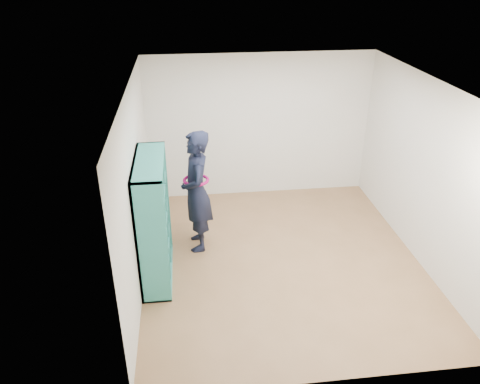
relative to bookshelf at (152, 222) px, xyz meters
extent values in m
plane|color=brown|center=(1.83, 0.12, -0.85)|extent=(4.50, 4.50, 0.00)
plane|color=white|center=(1.83, 0.12, 1.75)|extent=(4.50, 4.50, 0.00)
cube|color=silver|center=(-0.17, 0.12, 0.45)|extent=(0.02, 4.50, 2.60)
cube|color=silver|center=(3.83, 0.12, 0.45)|extent=(0.02, 4.50, 2.60)
cube|color=silver|center=(1.83, 2.37, 0.45)|extent=(4.00, 0.02, 2.60)
cube|color=silver|center=(1.83, -2.13, 0.45)|extent=(4.00, 0.02, 2.60)
cube|color=teal|center=(0.03, -0.62, 0.02)|extent=(0.38, 0.03, 1.74)
cube|color=teal|center=(0.03, 0.65, 0.02)|extent=(0.38, 0.03, 1.74)
cube|color=teal|center=(0.03, 0.01, -0.84)|extent=(0.38, 1.30, 0.03)
cube|color=teal|center=(0.03, 0.01, 0.88)|extent=(0.38, 1.30, 0.03)
cube|color=teal|center=(-0.15, 0.01, 0.02)|extent=(0.03, 1.30, 1.74)
cube|color=teal|center=(0.03, -0.19, 0.02)|extent=(0.35, 0.03, 1.68)
cube|color=teal|center=(0.03, 0.22, 0.02)|extent=(0.35, 0.03, 1.68)
cube|color=teal|center=(0.03, 0.01, -0.40)|extent=(0.35, 1.25, 0.03)
cube|color=teal|center=(0.03, 0.01, 0.02)|extent=(0.35, 1.25, 0.03)
cube|color=teal|center=(0.03, 0.01, 0.44)|extent=(0.35, 1.25, 0.03)
cube|color=beige|center=(0.05, -0.41, -0.76)|extent=(0.24, 0.15, 0.09)
cube|color=black|center=(0.06, -0.47, -0.23)|extent=(0.20, 0.17, 0.31)
cube|color=maroon|center=(0.06, -0.47, 0.16)|extent=(0.20, 0.17, 0.25)
cube|color=silver|center=(0.05, -0.41, 0.50)|extent=(0.24, 0.15, 0.09)
cube|color=navy|center=(0.06, -0.05, -0.69)|extent=(0.20, 0.17, 0.23)
cube|color=brown|center=(0.06, -0.05, -0.26)|extent=(0.20, 0.17, 0.25)
cube|color=#BFB28C|center=(0.05, 0.01, 0.08)|extent=(0.24, 0.15, 0.09)
cube|color=#26594C|center=(0.06, -0.05, 0.60)|extent=(0.20, 0.17, 0.29)
cube|color=beige|center=(0.06, 0.37, -0.69)|extent=(0.20, 0.17, 0.24)
cube|color=black|center=(0.05, 0.42, -0.36)|extent=(0.24, 0.15, 0.06)
cube|color=maroon|center=(0.06, 0.37, 0.18)|extent=(0.20, 0.17, 0.29)
cube|color=silver|center=(0.06, 0.37, 0.57)|extent=(0.20, 0.17, 0.23)
imported|color=black|center=(0.63, 0.66, 0.08)|extent=(0.48, 0.70, 1.87)
torus|color=#A40C5C|center=(0.63, 0.66, 0.27)|extent=(0.40, 0.40, 0.04)
cube|color=silver|center=(0.48, 0.74, 0.21)|extent=(0.04, 0.10, 0.14)
cube|color=black|center=(0.48, 0.74, 0.21)|extent=(0.04, 0.09, 0.14)
camera|label=1|loc=(0.52, -5.50, 3.20)|focal=35.00mm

